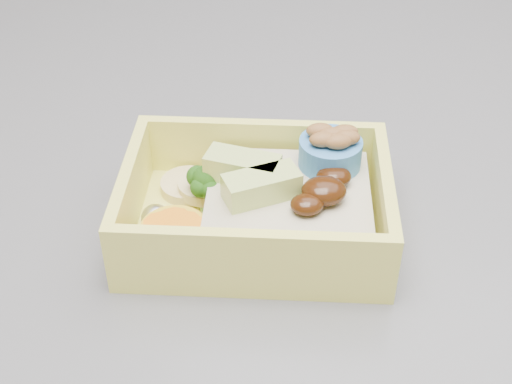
{
  "coord_description": "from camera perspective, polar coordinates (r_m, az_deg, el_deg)",
  "views": [
    {
      "loc": [
        0.15,
        -0.59,
        1.22
      ],
      "look_at": [
        0.18,
        -0.25,
        0.95
      ],
      "focal_mm": 50.0,
      "sensor_mm": 36.0,
      "label": 1
    }
  ],
  "objects": [
    {
      "name": "bento_box",
      "position": [
        0.44,
        0.68,
        -0.98
      ],
      "size": [
        0.18,
        0.14,
        0.06
      ],
      "rotation": [
        0.0,
        0.0,
        -0.14
      ],
      "color": "#EAE560",
      "rests_on": "island"
    }
  ]
}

